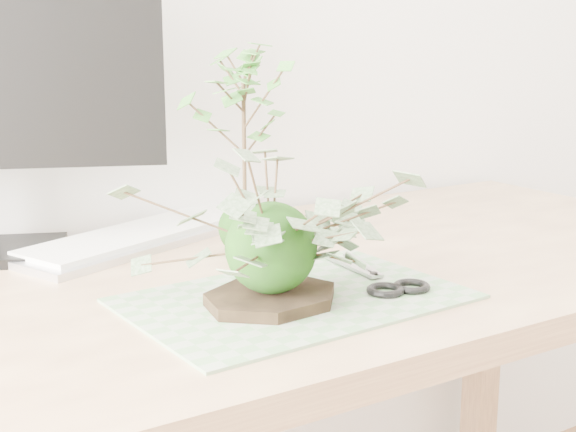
% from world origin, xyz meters
% --- Properties ---
extents(desk, '(1.60, 0.70, 0.74)m').
position_xyz_m(desk, '(0.03, 1.23, 0.65)').
color(desk, tan).
rests_on(desk, ground_plane).
extents(cutting_mat, '(0.43, 0.30, 0.00)m').
position_xyz_m(cutting_mat, '(-0.01, 1.10, 0.74)').
color(cutting_mat, '#608F5A').
rests_on(cutting_mat, desk).
extents(stone_dish, '(0.20, 0.20, 0.01)m').
position_xyz_m(stone_dish, '(-0.05, 1.09, 0.75)').
color(stone_dish, black).
rests_on(stone_dish, cutting_mat).
extents(ivy_kokedama, '(0.37, 0.37, 0.23)m').
position_xyz_m(ivy_kokedama, '(-0.05, 1.09, 0.87)').
color(ivy_kokedama, black).
rests_on(ivy_kokedama, stone_dish).
extents(maple_kokedama, '(0.23, 0.23, 0.34)m').
position_xyz_m(maple_kokedama, '(0.04, 1.33, 0.98)').
color(maple_kokedama, black).
rests_on(maple_kokedama, desk).
extents(keyboard, '(0.52, 0.33, 0.02)m').
position_xyz_m(keyboard, '(-0.04, 1.49, 0.75)').
color(keyboard, silver).
rests_on(keyboard, desk).
extents(scissors, '(0.09, 0.20, 0.01)m').
position_xyz_m(scissors, '(0.12, 1.07, 0.75)').
color(scissors, '#9D9D9F').
rests_on(scissors, cutting_mat).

